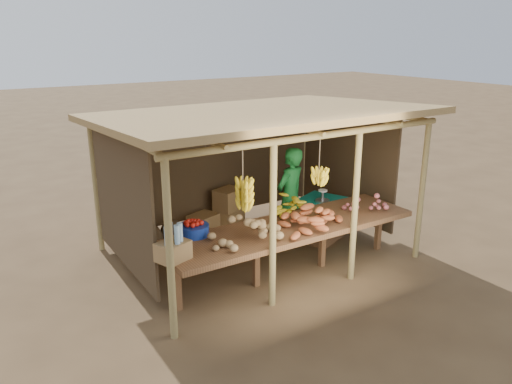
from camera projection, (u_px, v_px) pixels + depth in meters
ground at (256, 253)px, 8.20m from camera, size 60.00×60.00×0.00m
stall_structure at (252, 138)px, 7.62m from camera, size 4.70×3.50×2.43m
counter at (291, 229)px, 7.21m from camera, size 3.90×1.05×0.80m
potato_heap at (249, 228)px, 6.59m from camera, size 1.21×0.99×0.37m
sweet_potato_heap at (310, 215)px, 7.10m from camera, size 1.28×1.04×0.36m
onion_heap at (367, 199)px, 7.78m from camera, size 0.87×0.57×0.36m
banana_pile at (292, 202)px, 7.67m from camera, size 0.63×0.49×0.35m
tomato_basin at (193, 229)px, 6.82m from camera, size 0.42×0.42×0.22m
bottle_box at (173, 246)px, 6.04m from camera, size 0.45×0.41×0.47m
vendor at (290, 197)px, 8.31m from camera, size 0.71×0.57×1.68m
tarp_crate at (320, 218)px, 8.65m from camera, size 0.99×0.93×0.95m
carton_stack at (221, 214)px, 8.96m from camera, size 1.11×0.53×0.77m
burlap_sacks at (161, 235)px, 8.28m from camera, size 0.80×0.42×0.57m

